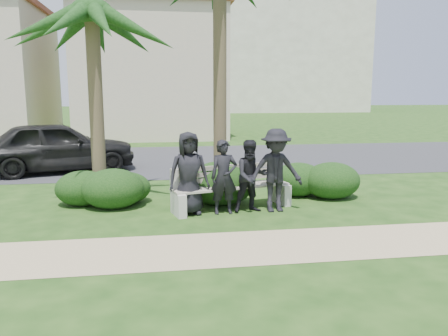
{
  "coord_description": "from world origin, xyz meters",
  "views": [
    {
      "loc": [
        -0.68,
        -8.45,
        2.47
      ],
      "look_at": [
        0.73,
        1.0,
        0.84
      ],
      "focal_mm": 35.0,
      "sensor_mm": 36.0,
      "label": 1
    }
  ],
  "objects_px": {
    "man_d": "(276,170)",
    "car_a": "(57,147)",
    "park_bench": "(232,190)",
    "man_a": "(189,173)",
    "palm_left": "(92,13)",
    "man_b": "(224,177)",
    "man_c": "(251,176)"
  },
  "relations": [
    {
      "from": "man_d",
      "to": "car_a",
      "type": "bearing_deg",
      "value": 133.7
    },
    {
      "from": "park_bench",
      "to": "man_a",
      "type": "xyz_separation_m",
      "value": [
        -0.95,
        -0.27,
        0.45
      ]
    },
    {
      "from": "palm_left",
      "to": "car_a",
      "type": "xyz_separation_m",
      "value": [
        -1.81,
        4.08,
        -3.38
      ]
    },
    {
      "from": "man_b",
      "to": "man_d",
      "type": "xyz_separation_m",
      "value": [
        1.1,
        0.01,
        0.11
      ]
    },
    {
      "from": "man_c",
      "to": "man_d",
      "type": "distance_m",
      "value": 0.53
    },
    {
      "from": "man_b",
      "to": "man_d",
      "type": "bearing_deg",
      "value": -2.13
    },
    {
      "from": "park_bench",
      "to": "man_c",
      "type": "distance_m",
      "value": 0.58
    },
    {
      "from": "man_a",
      "to": "man_b",
      "type": "height_order",
      "value": "man_a"
    },
    {
      "from": "park_bench",
      "to": "palm_left",
      "type": "relative_size",
      "value": 0.53
    },
    {
      "from": "palm_left",
      "to": "car_a",
      "type": "bearing_deg",
      "value": 113.97
    },
    {
      "from": "palm_left",
      "to": "park_bench",
      "type": "bearing_deg",
      "value": -22.24
    },
    {
      "from": "park_bench",
      "to": "palm_left",
      "type": "distance_m",
      "value": 4.93
    },
    {
      "from": "man_c",
      "to": "palm_left",
      "type": "height_order",
      "value": "palm_left"
    },
    {
      "from": "man_b",
      "to": "man_c",
      "type": "xyz_separation_m",
      "value": [
        0.59,
        0.04,
        -0.01
      ]
    },
    {
      "from": "palm_left",
      "to": "man_a",
      "type": "bearing_deg",
      "value": -36.54
    },
    {
      "from": "man_b",
      "to": "palm_left",
      "type": "relative_size",
      "value": 0.3
    },
    {
      "from": "man_d",
      "to": "car_a",
      "type": "distance_m",
      "value": 7.92
    },
    {
      "from": "park_bench",
      "to": "man_b",
      "type": "xyz_separation_m",
      "value": [
        -0.23,
        -0.34,
        0.36
      ]
    },
    {
      "from": "park_bench",
      "to": "man_a",
      "type": "height_order",
      "value": "man_a"
    },
    {
      "from": "man_c",
      "to": "man_d",
      "type": "bearing_deg",
      "value": -11.0
    },
    {
      "from": "man_c",
      "to": "man_d",
      "type": "height_order",
      "value": "man_d"
    },
    {
      "from": "man_c",
      "to": "car_a",
      "type": "relative_size",
      "value": 0.32
    },
    {
      "from": "park_bench",
      "to": "car_a",
      "type": "distance_m",
      "value": 7.1
    },
    {
      "from": "man_a",
      "to": "palm_left",
      "type": "relative_size",
      "value": 0.33
    },
    {
      "from": "park_bench",
      "to": "car_a",
      "type": "xyz_separation_m",
      "value": [
        -4.73,
        5.27,
        0.4
      ]
    },
    {
      "from": "man_a",
      "to": "car_a",
      "type": "height_order",
      "value": "man_a"
    },
    {
      "from": "park_bench",
      "to": "man_c",
      "type": "xyz_separation_m",
      "value": [
        0.36,
        -0.3,
        0.35
      ]
    },
    {
      "from": "park_bench",
      "to": "man_a",
      "type": "distance_m",
      "value": 1.08
    },
    {
      "from": "man_a",
      "to": "man_d",
      "type": "bearing_deg",
      "value": -11.77
    },
    {
      "from": "man_a",
      "to": "man_c",
      "type": "height_order",
      "value": "man_a"
    },
    {
      "from": "man_b",
      "to": "car_a",
      "type": "relative_size",
      "value": 0.32
    },
    {
      "from": "palm_left",
      "to": "car_a",
      "type": "distance_m",
      "value": 5.6
    }
  ]
}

